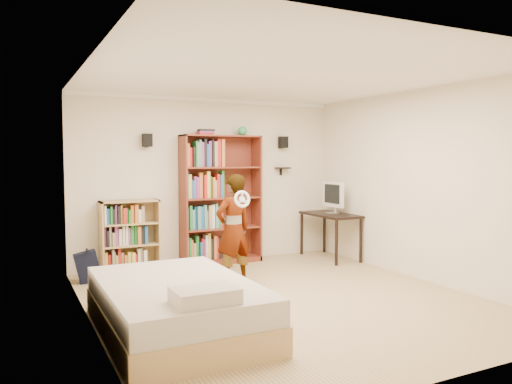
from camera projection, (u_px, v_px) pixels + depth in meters
ground at (284, 299)px, 6.11m from camera, size 4.50×5.00×0.01m
room_shell at (284, 155)px, 5.99m from camera, size 4.52×5.02×2.71m
crown_molding at (285, 79)px, 5.93m from camera, size 4.50×5.00×0.06m
speaker_left at (147, 140)px, 7.65m from camera, size 0.14×0.12×0.20m
speaker_right at (283, 142)px, 8.72m from camera, size 0.14×0.12×0.20m
wall_shelf at (283, 168)px, 8.76m from camera, size 0.25×0.16×0.02m
tall_bookshelf at (221, 200)px, 8.16m from camera, size 1.32×0.39×2.09m
low_bookshelf at (130, 236)px, 7.56m from camera, size 0.87×0.33×1.09m
computer_desk at (330, 236)px, 8.57m from camera, size 0.57×1.14×0.78m
imac at (332, 198)px, 8.56m from camera, size 0.12×0.54×0.54m
daybed at (176, 300)px, 4.95m from camera, size 1.41×2.17×0.64m
person at (233, 230)px, 6.79m from camera, size 0.61×0.47×1.51m
wii_wheel at (242, 199)px, 6.51m from camera, size 0.23×0.09×0.23m
navy_bag at (88, 267)px, 6.90m from camera, size 0.35×0.23×0.45m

